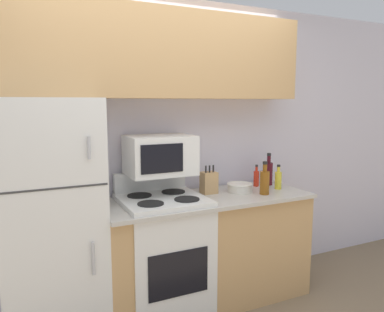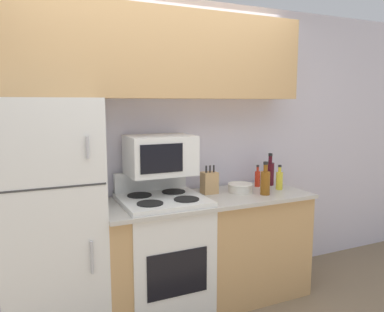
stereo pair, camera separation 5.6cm
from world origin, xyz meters
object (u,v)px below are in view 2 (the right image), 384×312
object	(u,v)px
bowl	(240,188)
bottle_cooking_spray	(279,180)
microwave	(160,155)
refrigerator	(52,222)
bottle_hot_sauce	(257,178)
bottle_wine_red	(270,173)
stove	(163,254)
bottle_whiskey	(265,182)
knife_block	(209,183)

from	to	relation	value
bowl	bottle_cooking_spray	size ratio (longest dim) A/B	1.01
microwave	refrigerator	bearing A→B (deg)	-173.94
bottle_hot_sauce	bottle_wine_red	distance (m)	0.14
microwave	bottle_wine_red	xyz separation A→B (m)	(1.10, 0.05, -0.24)
refrigerator	bowl	size ratio (longest dim) A/B	7.73
microwave	bottle_cooking_spray	bearing A→B (deg)	-7.17
stove	microwave	distance (m)	0.79
bowl	bottle_whiskey	size ratio (longest dim) A/B	0.79
microwave	bottle_hot_sauce	distance (m)	1.00
refrigerator	bowl	xyz separation A→B (m)	(1.54, 0.01, 0.10)
bottle_whiskey	bowl	bearing A→B (deg)	131.11
bottle_whiskey	bottle_hot_sauce	bearing A→B (deg)	67.51
refrigerator	knife_block	bearing A→B (deg)	3.70
stove	knife_block	size ratio (longest dim) A/B	4.57
bottle_cooking_spray	bowl	bearing A→B (deg)	171.65
refrigerator	bottle_wine_red	bearing A→B (deg)	3.96
stove	bottle_wine_red	distance (m)	1.26
refrigerator	bottle_whiskey	world-z (taller)	refrigerator
stove	bottle_wine_red	size ratio (longest dim) A/B	3.70
refrigerator	microwave	size ratio (longest dim) A/B	3.29
stove	bottle_wine_red	world-z (taller)	bottle_wine_red
bottle_whiskey	stove	bearing A→B (deg)	171.14
stove	microwave	world-z (taller)	microwave
knife_block	bottle_hot_sauce	distance (m)	0.53
knife_block	bottle_whiskey	bearing A→B (deg)	-30.28
knife_block	bowl	world-z (taller)	knife_block
bowl	bottle_whiskey	xyz separation A→B (m)	(0.14, -0.16, 0.07)
bottle_wine_red	bottle_cooking_spray	bearing A→B (deg)	-98.98
refrigerator	bottle_hot_sauce	distance (m)	1.81
knife_block	bottle_whiskey	world-z (taller)	bottle_whiskey
stove	bottle_hot_sauce	distance (m)	1.11
bowl	bottle_whiskey	world-z (taller)	bottle_whiskey
knife_block	bottle_wine_red	size ratio (longest dim) A/B	0.81
bottle_hot_sauce	bottle_wine_red	size ratio (longest dim) A/B	0.67
bottle_hot_sauce	bottle_cooking_spray	distance (m)	0.21
knife_block	bottle_wine_red	bearing A→B (deg)	4.46
bowl	bottle_whiskey	distance (m)	0.23
bottle_whiskey	bottle_hot_sauce	xyz separation A→B (m)	(0.12, 0.29, -0.03)
refrigerator	bowl	world-z (taller)	refrigerator
refrigerator	bottle_cooking_spray	bearing A→B (deg)	-1.39
refrigerator	bottle_cooking_spray	distance (m)	1.91
bowl	microwave	bearing A→B (deg)	173.45
bottle_hot_sauce	bottle_wine_red	xyz separation A→B (m)	(0.14, 0.00, 0.04)
stove	microwave	xyz separation A→B (m)	(0.02, 0.11, 0.78)
knife_block	bottle_cooking_spray	distance (m)	0.65
knife_block	bottle_wine_red	xyz separation A→B (m)	(0.66, 0.05, 0.02)
stove	microwave	bearing A→B (deg)	78.02
bowl	bottle_hot_sauce	xyz separation A→B (m)	(0.26, 0.12, 0.04)
bowl	bottle_whiskey	bearing A→B (deg)	-48.89
stove	bottle_whiskey	distance (m)	1.03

